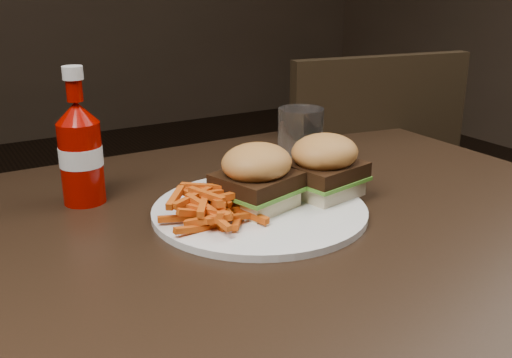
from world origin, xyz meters
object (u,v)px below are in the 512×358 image
plate (260,211)px  ketchup_bottle (82,164)px  chair_far (330,227)px  tumbler (300,143)px  dining_table (216,242)px

plate → ketchup_bottle: bearing=139.1°
chair_far → ketchup_bottle: bearing=32.8°
ketchup_bottle → tumbler: bearing=-9.3°
dining_table → ketchup_bottle: bearing=123.1°
plate → tumbler: (0.15, 0.12, 0.05)m
dining_table → ketchup_bottle: 0.24m
plate → ketchup_bottle: 0.27m
tumbler → ketchup_bottle: bearing=170.7°
ketchup_bottle → chair_far: bearing=23.8°
ketchup_bottle → plate: bearing=-40.9°
chair_far → ketchup_bottle: size_ratio=3.58×
dining_table → tumbler: size_ratio=10.04×
ketchup_bottle → tumbler: (0.35, -0.06, -0.01)m
tumbler → plate: bearing=-141.9°
chair_far → tumbler: tumbler is taller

